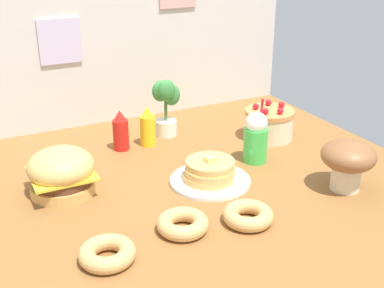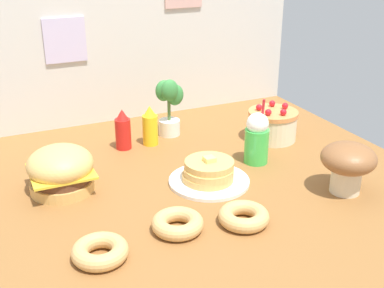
{
  "view_description": "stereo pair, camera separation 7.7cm",
  "coord_description": "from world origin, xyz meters",
  "views": [
    {
      "loc": [
        -0.86,
        -1.7,
        1.0
      ],
      "look_at": [
        0.05,
        0.1,
        0.13
      ],
      "focal_mm": 46.57,
      "sensor_mm": 36.0,
      "label": 1
    },
    {
      "loc": [
        -0.79,
        -1.74,
        1.0
      ],
      "look_at": [
        0.05,
        0.1,
        0.13
      ],
      "focal_mm": 46.57,
      "sensor_mm": 36.0,
      "label": 2
    }
  ],
  "objects": [
    {
      "name": "layer_cake",
      "position": [
        0.58,
        0.27,
        0.08
      ],
      "size": [
        0.26,
        0.26,
        0.19
      ],
      "color": "beige",
      "rests_on": "ground_plane"
    },
    {
      "name": "ketchup_bottle",
      "position": [
        -0.16,
        0.47,
        0.09
      ],
      "size": [
        0.08,
        0.08,
        0.2
      ],
      "color": "red",
      "rests_on": "ground_plane"
    },
    {
      "name": "donut_vanilla",
      "position": [
        0.04,
        -0.38,
        0.03
      ],
      "size": [
        0.19,
        0.19,
        0.06
      ],
      "color": "tan",
      "rests_on": "ground_plane"
    },
    {
      "name": "potted_plant",
      "position": [
        0.12,
        0.55,
        0.17
      ],
      "size": [
        0.14,
        0.13,
        0.31
      ],
      "color": "white",
      "rests_on": "ground_plane"
    },
    {
      "name": "back_wall",
      "position": [
        -0.0,
        0.89,
        0.47
      ],
      "size": [
        2.04,
        0.04,
        0.93
      ],
      "color": "beige",
      "rests_on": "ground_plane"
    },
    {
      "name": "burger",
      "position": [
        -0.52,
        0.16,
        0.09
      ],
      "size": [
        0.27,
        0.27,
        0.2
      ],
      "color": "#DBA859",
      "rests_on": "ground_plane"
    },
    {
      "name": "ground_plane",
      "position": [
        0.0,
        0.0,
        -0.01
      ],
      "size": [
        2.04,
        1.8,
        0.02
      ],
      "primitive_type": "cube",
      "color": "brown"
    },
    {
      "name": "donut_chocolate",
      "position": [
        -0.2,
        -0.32,
        0.03
      ],
      "size": [
        0.19,
        0.19,
        0.06
      ],
      "color": "tan",
      "rests_on": "ground_plane"
    },
    {
      "name": "donut_pink_glaze",
      "position": [
        -0.5,
        -0.37,
        0.03
      ],
      "size": [
        0.19,
        0.19,
        0.06
      ],
      "color": "tan",
      "rests_on": "ground_plane"
    },
    {
      "name": "mustard_bottle",
      "position": [
        -0.02,
        0.47,
        0.09
      ],
      "size": [
        0.08,
        0.08,
        0.2
      ],
      "color": "yellow",
      "rests_on": "ground_plane"
    },
    {
      "name": "mushroom_stool",
      "position": [
        0.54,
        -0.34,
        0.13
      ],
      "size": [
        0.23,
        0.23,
        0.21
      ],
      "color": "beige",
      "rests_on": "ground_plane"
    },
    {
      "name": "pancake_stack",
      "position": [
        0.07,
        -0.03,
        0.04
      ],
      "size": [
        0.35,
        0.35,
        0.12
      ],
      "color": "white",
      "rests_on": "ground_plane"
    },
    {
      "name": "cream_soda_cup",
      "position": [
        0.36,
        0.06,
        0.12
      ],
      "size": [
        0.11,
        0.11,
        0.31
      ],
      "color": "green",
      "rests_on": "ground_plane"
    }
  ]
}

